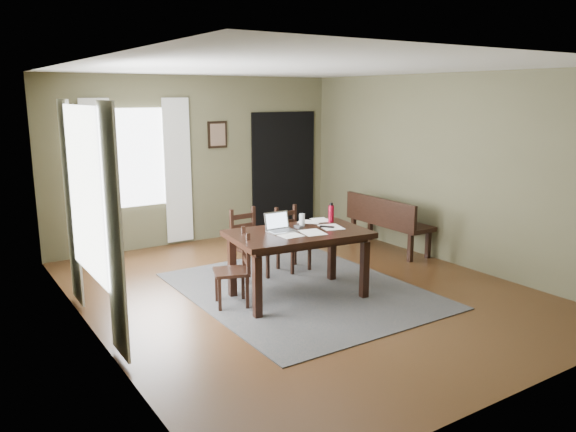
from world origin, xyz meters
TOP-DOWN VIEW (x-y plane):
  - ground at (0.00, 0.00)m, footprint 5.00×6.00m
  - room_shell at (0.00, 0.00)m, footprint 5.02×6.02m
  - rug at (0.00, 0.00)m, footprint 2.60×3.20m
  - dining_table at (-0.16, -0.17)m, footprint 1.71×1.14m
  - chair_end at (-0.91, 0.01)m, footprint 0.49×0.49m
  - chair_back_left at (-0.29, 0.81)m, footprint 0.43×0.43m
  - chair_back_right at (0.38, 0.80)m, footprint 0.42×0.43m
  - bench at (2.14, 0.80)m, footprint 0.49×1.51m
  - laptop at (-0.33, -0.02)m, footprint 0.33×0.26m
  - computer_mouse at (-0.07, -0.03)m, footprint 0.07×0.11m
  - tv_remote at (0.24, -0.19)m, footprint 0.15×0.17m
  - drinking_glass at (0.04, 0.05)m, footprint 0.08×0.08m
  - water_bottle at (0.48, 0.04)m, footprint 0.08×0.08m
  - paper_a at (-0.35, -0.23)m, footprint 0.26×0.33m
  - paper_b at (0.30, -0.21)m, footprint 0.32×0.37m
  - paper_c at (0.24, 0.18)m, footprint 0.34×0.34m
  - paper_d at (0.43, 0.18)m, footprint 0.26×0.30m
  - paper_e at (-0.05, -0.30)m, footprint 0.30×0.36m
  - window_left at (-2.47, 0.20)m, footprint 0.01×1.30m
  - window_back at (-1.00, 2.97)m, footprint 1.00×0.01m
  - curtain_left_near at (-2.44, -0.62)m, footprint 0.03×0.48m
  - curtain_left_far at (-2.44, 1.02)m, footprint 0.03×0.48m
  - curtain_back_left at (-1.62, 2.94)m, footprint 0.44×0.03m
  - curtain_back_right at (-0.38, 2.94)m, footprint 0.44×0.03m
  - framed_picture at (0.35, 2.97)m, footprint 0.34×0.03m
  - doorway_back at (1.65, 2.97)m, footprint 1.30×0.03m

SIDE VIEW (x-z plane):
  - ground at x=0.00m, z-range -0.01..0.00m
  - rug at x=0.00m, z-range 0.00..0.01m
  - chair_back_right at x=0.38m, z-range -0.01..0.87m
  - chair_end at x=-0.91m, z-range -0.01..0.88m
  - chair_back_left at x=-0.29m, z-range -0.01..0.91m
  - bench at x=2.14m, z-range 0.08..0.94m
  - dining_table at x=-0.16m, z-range 0.31..1.12m
  - paper_d at x=0.43m, z-range 0.82..0.82m
  - paper_c at x=0.24m, z-range 0.82..0.82m
  - paper_b at x=0.30m, z-range 0.82..0.82m
  - paper_e at x=-0.05m, z-range 0.82..0.82m
  - paper_a at x=-0.35m, z-range 0.82..0.82m
  - tv_remote at x=0.24m, z-range 0.82..0.84m
  - computer_mouse at x=-0.07m, z-range 0.82..0.85m
  - laptop at x=-0.33m, z-range 0.76..0.98m
  - drinking_glass at x=0.04m, z-range 0.82..0.97m
  - water_bottle at x=0.48m, z-range 0.81..1.05m
  - doorway_back at x=1.65m, z-range 0.00..2.10m
  - curtain_left_near at x=-2.44m, z-range 0.05..2.35m
  - curtain_left_far at x=-2.44m, z-range 0.05..2.35m
  - curtain_back_left at x=-1.62m, z-range 0.05..2.35m
  - curtain_back_right at x=-0.38m, z-range 0.05..2.35m
  - window_left at x=-2.47m, z-range 0.60..2.30m
  - window_back at x=-1.00m, z-range 0.70..2.20m
  - framed_picture at x=0.35m, z-range 1.53..1.97m
  - room_shell at x=0.00m, z-range 0.45..3.16m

